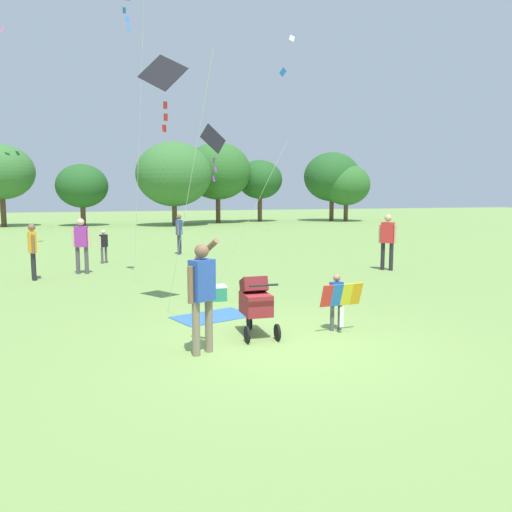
# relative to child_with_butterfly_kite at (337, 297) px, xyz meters

# --- Properties ---
(ground_plane) EXTENTS (120.00, 120.00, 0.00)m
(ground_plane) POSITION_rel_child_with_butterfly_kite_xyz_m (-1.29, -0.51, -0.61)
(ground_plane) COLOR #75994C
(treeline_distant) EXTENTS (33.33, 7.28, 6.28)m
(treeline_distant) POSITION_rel_child_with_butterfly_kite_xyz_m (3.86, 31.38, 3.00)
(treeline_distant) COLOR brown
(treeline_distant) RESTS_ON ground
(child_with_butterfly_kite) EXTENTS (0.79, 0.35, 1.01)m
(child_with_butterfly_kite) POSITION_rel_child_with_butterfly_kite_xyz_m (0.00, 0.00, 0.00)
(child_with_butterfly_kite) COLOR #4C4C51
(child_with_butterfly_kite) RESTS_ON ground
(person_adult_flyer) EXTENTS (0.53, 0.66, 1.76)m
(person_adult_flyer) POSITION_rel_child_with_butterfly_kite_xyz_m (-2.54, -0.55, 0.41)
(person_adult_flyer) COLOR #7F705B
(person_adult_flyer) RESTS_ON ground
(stroller) EXTENTS (0.57, 1.09, 1.03)m
(stroller) POSITION_rel_child_with_butterfly_kite_xyz_m (-1.47, 0.15, -0.00)
(stroller) COLOR black
(stroller) RESTS_ON ground
(kite_adult_black) EXTENTS (0.93, 3.12, 5.17)m
(kite_adult_black) POSITION_rel_child_with_butterfly_kite_xyz_m (-2.64, 2.30, 3.98)
(kite_adult_black) COLOR black
(kite_adult_black) RESTS_ON ground
(kite_orange_delta) EXTENTS (1.67, 1.76, 4.10)m
(kite_orange_delta) POSITION_rel_child_with_butterfly_kite_xyz_m (-1.15, 4.32, 2.93)
(kite_orange_delta) COLOR black
(kite_orange_delta) RESTS_ON ground
(person_red_shirt) EXTENTS (0.43, 0.44, 1.75)m
(person_red_shirt) POSITION_rel_child_with_butterfly_kite_xyz_m (4.74, 6.03, 0.42)
(person_red_shirt) COLOR #232328
(person_red_shirt) RESTS_ON ground
(person_sitting_far) EXTENTS (0.31, 0.48, 1.57)m
(person_sitting_far) POSITION_rel_child_with_butterfly_kite_xyz_m (-0.76, 12.23, 0.32)
(person_sitting_far) COLOR #33384C
(person_sitting_far) RESTS_ON ground
(person_couple_left) EXTENTS (0.26, 0.50, 1.57)m
(person_couple_left) POSITION_rel_child_with_butterfly_kite_xyz_m (-5.64, 7.45, 0.32)
(person_couple_left) COLOR #232328
(person_couple_left) RESTS_ON ground
(person_kid_running) EXTENTS (0.52, 0.30, 1.66)m
(person_kid_running) POSITION_rel_child_with_butterfly_kite_xyz_m (-4.36, 8.17, 0.37)
(person_kid_running) COLOR #4C4C51
(person_kid_running) RESTS_ON ground
(person_back_turned) EXTENTS (0.29, 0.28, 1.16)m
(person_back_turned) POSITION_rel_child_with_butterfly_kite_xyz_m (-3.67, 10.39, 0.07)
(person_back_turned) COLOR #4C4C51
(person_back_turned) RESTS_ON ground
(picnic_blanket) EXTENTS (1.68, 1.32, 0.02)m
(picnic_blanket) POSITION_rel_child_with_butterfly_kite_xyz_m (-1.87, 1.68, -0.60)
(picnic_blanket) COLOR #3366B2
(picnic_blanket) RESTS_ON ground
(cooler_box) EXTENTS (0.45, 0.33, 0.35)m
(cooler_box) POSITION_rel_child_with_butterfly_kite_xyz_m (-1.44, 3.18, -0.43)
(cooler_box) COLOR #288466
(cooler_box) RESTS_ON ground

